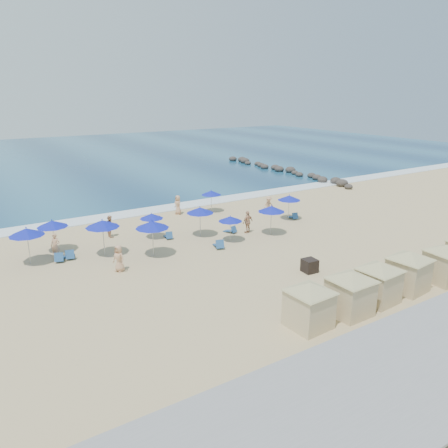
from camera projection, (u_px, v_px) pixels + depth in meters
The scene contains 33 objects.
ground at pixel (248, 258), 30.78m from camera, with size 160.00×160.00×0.00m, color tan.
ocean at pixel (62, 159), 75.12m from camera, with size 160.00×80.00×0.06m, color navy.
surf_line at pixel (157, 209), 43.27m from camera, with size 160.00×2.50×0.08m, color white.
seawall at pixel (422, 337), 19.71m from camera, with size 160.00×6.10×1.22m.
rock_jetty at pixel (283, 170), 63.10m from camera, with size 2.56×26.66×0.96m.
trash_bin at pixel (310, 266), 28.36m from camera, with size 0.87×0.87×0.87m, color black.
cabana_0 at pixel (309, 299), 21.47m from camera, with size 4.15×4.15×2.61m.
cabana_1 at pixel (351, 287), 22.69m from camera, with size 4.26×4.26×2.67m.
cabana_2 at pixel (379, 277), 24.04m from camera, with size 4.17×4.17×2.62m.
cabana_3 at pixel (409, 266), 25.41m from camera, with size 4.29×4.29×2.70m.
cabana_4 at pixel (446, 259), 26.59m from camera, with size 4.21×4.21×2.65m.
umbrella_0 at pixel (26, 232), 29.14m from camera, with size 2.32×2.32×2.64m.
umbrella_1 at pixel (102, 224), 30.68m from camera, with size 2.40×2.40×2.73m.
umbrella_2 at pixel (52, 224), 31.37m from camera, with size 2.19×2.19×2.49m.
umbrella_3 at pixel (152, 225), 30.54m from camera, with size 2.38×2.38×2.70m.
umbrella_4 at pixel (151, 216), 34.41m from camera, with size 1.87×1.87×2.13m.
umbrella_5 at pixel (230, 219), 33.71m from camera, with size 1.87×1.87×2.13m.
umbrella_6 at pixel (200, 210), 34.89m from camera, with size 2.19×2.19×2.50m.
umbrella_7 at pixel (271, 209), 35.31m from camera, with size 2.19×2.19×2.49m.
umbrella_8 at pixel (211, 193), 42.06m from camera, with size 1.92×1.92×2.19m.
umbrella_9 at pixel (289, 198), 39.45m from camera, with size 2.07×2.07×2.36m.
beach_chair_0 at pixel (60, 258), 30.20m from camera, with size 0.98×1.43×0.72m.
beach_chair_1 at pixel (70, 255), 30.69m from camera, with size 0.89×1.44×0.73m.
beach_chair_2 at pixel (168, 236), 34.83m from camera, with size 0.78×1.27×0.65m.
beach_chair_3 at pixel (219, 245), 32.72m from camera, with size 1.00×1.48×0.75m.
beach_chair_4 at pixel (231, 230), 36.24m from camera, with size 0.83×1.27×0.65m.
beach_chair_5 at pixel (293, 217), 40.14m from camera, with size 0.80×1.31×0.67m.
beachgoer_0 at pixel (55, 246), 30.60m from camera, with size 0.66×0.43×1.80m, color tan.
beachgoer_1 at pixel (110, 226), 35.12m from camera, with size 0.86×0.67×1.76m, color tan.
beachgoer_2 at pixel (248, 222), 36.05m from camera, with size 1.10×0.46×1.87m, color tan.
beachgoer_3 at pixel (269, 205), 41.70m from camera, with size 1.10×0.63×1.70m, color tan.
beachgoer_4 at pixel (178, 205), 41.53m from camera, with size 0.90×0.58×1.84m, color tan.
beachgoer_5 at pixel (119, 258), 28.34m from camera, with size 0.87×0.57×1.79m, color tan.
Camera 1 is at (-16.89, -23.30, 11.33)m, focal length 35.00 mm.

